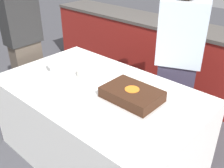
{
  "coord_description": "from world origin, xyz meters",
  "views": [
    {
      "loc": [
        1.37,
        -1.34,
        1.84
      ],
      "look_at": [
        0.16,
        0.0,
        0.85
      ],
      "focal_mm": 42.0,
      "sensor_mm": 36.0,
      "label": 1
    }
  ],
  "objects_px": {
    "plate_stack": "(89,72)",
    "person_seated_left": "(24,43)",
    "person_cutting_cake": "(178,63)",
    "wine_glass": "(50,63)",
    "cake": "(132,94)"
  },
  "relations": [
    {
      "from": "plate_stack",
      "to": "person_cutting_cake",
      "type": "relative_size",
      "value": 0.13
    },
    {
      "from": "plate_stack",
      "to": "wine_glass",
      "type": "distance_m",
      "value": 0.37
    },
    {
      "from": "wine_glass",
      "to": "person_seated_left",
      "type": "height_order",
      "value": "person_seated_left"
    },
    {
      "from": "plate_stack",
      "to": "wine_glass",
      "type": "relative_size",
      "value": 1.33
    },
    {
      "from": "cake",
      "to": "wine_glass",
      "type": "xyz_separation_m",
      "value": [
        -0.85,
        -0.14,
        0.06
      ]
    },
    {
      "from": "cake",
      "to": "plate_stack",
      "type": "relative_size",
      "value": 2.24
    },
    {
      "from": "cake",
      "to": "person_seated_left",
      "type": "xyz_separation_m",
      "value": [
        -1.43,
        -0.05,
        0.09
      ]
    },
    {
      "from": "person_cutting_cake",
      "to": "person_seated_left",
      "type": "xyz_separation_m",
      "value": [
        -1.43,
        -0.75,
        0.06
      ]
    },
    {
      "from": "plate_stack",
      "to": "person_seated_left",
      "type": "xyz_separation_m",
      "value": [
        -0.88,
        -0.11,
        0.1
      ]
    },
    {
      "from": "wine_glass",
      "to": "person_cutting_cake",
      "type": "xyz_separation_m",
      "value": [
        0.85,
        0.84,
        -0.03
      ]
    },
    {
      "from": "cake",
      "to": "person_cutting_cake",
      "type": "bearing_deg",
      "value": 90.0
    },
    {
      "from": "plate_stack",
      "to": "wine_glass",
      "type": "height_order",
      "value": "wine_glass"
    },
    {
      "from": "person_seated_left",
      "to": "cake",
      "type": "bearing_deg",
      "value": -87.84
    },
    {
      "from": "wine_glass",
      "to": "person_cutting_cake",
      "type": "distance_m",
      "value": 1.2
    },
    {
      "from": "cake",
      "to": "person_cutting_cake",
      "type": "height_order",
      "value": "person_cutting_cake"
    }
  ]
}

